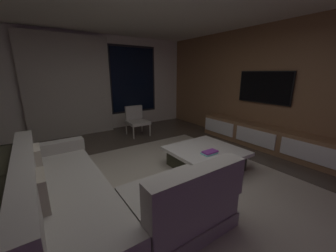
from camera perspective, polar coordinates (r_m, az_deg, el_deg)
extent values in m
plane|color=#473D33|center=(3.17, -2.28, -16.82)|extent=(9.20, 9.20, 0.00)
cube|color=silver|center=(6.12, -21.43, 11.00)|extent=(6.60, 0.12, 2.70)
cube|color=black|center=(6.48, -9.90, 12.84)|extent=(1.52, 0.02, 2.02)
cube|color=black|center=(6.47, -9.85, 12.84)|extent=(1.40, 0.03, 1.90)
cube|color=#BCB5A3|center=(5.84, -26.25, 9.86)|extent=(2.10, 0.12, 2.60)
cube|color=#8E6642|center=(5.04, 28.85, 9.54)|extent=(0.12, 7.80, 2.70)
cube|color=#ADA391|center=(3.27, 4.08, -15.63)|extent=(3.20, 3.80, 0.01)
cube|color=gray|center=(2.84, -26.35, -20.58)|extent=(0.90, 2.50, 0.18)
cube|color=#B2ADA3|center=(2.73, -26.88, -16.94)|extent=(0.86, 2.42, 0.24)
cube|color=#B2ADA3|center=(2.58, -35.57, -12.02)|extent=(0.20, 2.50, 0.40)
cube|color=#B2ADA3|center=(3.69, -29.88, -5.39)|extent=(0.90, 0.20, 0.18)
cube|color=gray|center=(2.50, 2.03, -24.17)|extent=(1.10, 0.90, 0.18)
cube|color=#B2ADA3|center=(2.38, 2.08, -20.24)|extent=(1.07, 0.86, 0.24)
cube|color=#B2ADA3|center=(1.98, 8.52, -17.29)|extent=(1.10, 0.20, 0.40)
cube|color=beige|center=(3.10, -33.22, -8.18)|extent=(0.10, 0.36, 0.36)
cube|color=#B2A893|center=(2.32, -32.39, -15.53)|extent=(0.10, 0.36, 0.36)
cube|color=#323222|center=(3.69, 10.58, -9.59)|extent=(1.00, 1.00, 0.30)
cube|color=white|center=(3.62, 10.72, -7.00)|extent=(1.16, 1.16, 0.06)
cube|color=#7FD8D6|center=(3.42, 11.67, -7.61)|extent=(0.26, 0.16, 0.02)
cube|color=purple|center=(3.42, 11.90, -7.18)|extent=(0.26, 0.14, 0.03)
cylinder|color=#B2ADA0|center=(5.43, -5.15, -1.00)|extent=(0.04, 0.04, 0.36)
cylinder|color=#B2ADA0|center=(5.23, -9.80, -1.78)|extent=(0.04, 0.04, 0.36)
cylinder|color=#B2ADA0|center=(5.86, -7.44, 0.14)|extent=(0.04, 0.04, 0.36)
cylinder|color=#B2ADA0|center=(5.68, -11.80, -0.54)|extent=(0.04, 0.04, 0.36)
cube|color=#B2ADA3|center=(5.50, -8.62, 1.04)|extent=(0.56, 0.58, 0.08)
cube|color=#B2ADA3|center=(5.66, -9.72, 3.79)|extent=(0.49, 0.09, 0.38)
cube|color=#8E6642|center=(5.04, 24.84, -2.69)|extent=(0.44, 3.10, 0.52)
cube|color=white|center=(4.42, 34.93, -6.09)|extent=(0.02, 0.93, 0.33)
cube|color=white|center=(4.84, 23.44, -2.91)|extent=(0.02, 0.93, 0.33)
cube|color=white|center=(5.43, 14.18, -0.24)|extent=(0.02, 0.93, 0.33)
cube|color=#39281A|center=(4.70, 33.29, -6.85)|extent=(0.33, 0.68, 0.19)
cube|color=#AAA7BF|center=(4.62, 36.24, -7.71)|extent=(0.03, 0.04, 0.18)
cube|color=#A4D1CD|center=(4.65, 35.24, -7.48)|extent=(0.03, 0.04, 0.17)
cube|color=#B2A144|center=(4.67, 34.25, -7.22)|extent=(0.03, 0.04, 0.17)
cube|color=beige|center=(4.71, 33.24, -7.12)|extent=(0.03, 0.04, 0.14)
cube|color=#5DA395|center=(4.73, 32.32, -6.61)|extent=(0.03, 0.04, 0.18)
cube|color=#8EC9D2|center=(4.76, 31.36, -6.41)|extent=(0.03, 0.04, 0.17)
cube|color=#99454D|center=(4.80, 30.40, -6.31)|extent=(0.03, 0.04, 0.14)
cube|color=black|center=(5.07, 25.77, 9.93)|extent=(0.04, 1.23, 0.71)
cube|color=black|center=(5.07, 25.75, 9.93)|extent=(0.05, 1.19, 0.67)
cube|color=#323222|center=(3.56, -40.10, -10.14)|extent=(0.40, 0.04, 0.74)
cube|color=white|center=(3.43, -39.94, -12.86)|extent=(0.18, 0.04, 0.23)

